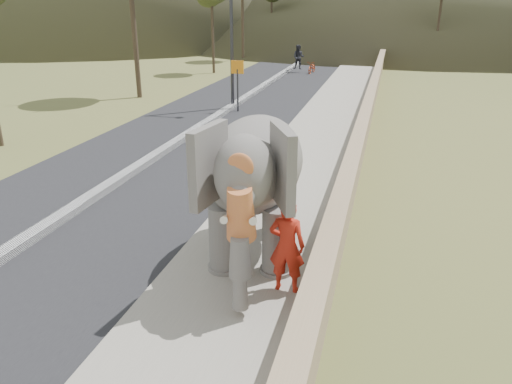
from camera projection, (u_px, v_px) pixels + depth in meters
ground at (263, 240)px, 11.21m from camera, size 160.00×160.00×0.00m
road at (207, 125)px, 21.41m from camera, size 7.00×120.00×0.03m
median at (207, 123)px, 21.38m from camera, size 0.35×120.00×0.22m
walkway at (323, 131)px, 20.20m from camera, size 3.00×120.00×0.15m
parapet at (366, 122)px, 19.63m from camera, size 0.30×120.00×1.10m
lamppost at (237, 3)px, 22.92m from camera, size 1.76×0.36×8.00m
signboard at (238, 77)px, 23.35m from camera, size 0.60×0.08×2.40m
elephant_and_man at (256, 184)px, 9.98m from camera, size 2.65×4.34×2.95m
motorcyclist at (305, 62)px, 36.15m from camera, size 1.83×1.66×1.98m
trees at (393, 19)px, 34.53m from camera, size 48.32×42.63×9.26m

